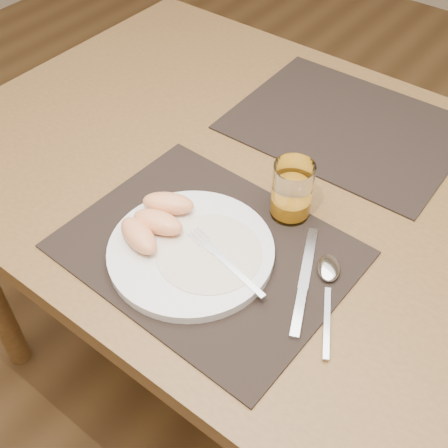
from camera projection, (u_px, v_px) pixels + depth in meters
ground at (268, 382)px, 1.58m from camera, size 5.00×5.00×0.00m
table at (287, 216)px, 1.10m from camera, size 1.40×0.90×0.75m
placemat_near at (207, 249)px, 0.92m from camera, size 0.46×0.36×0.00m
placemat_far at (346, 126)px, 1.16m from camera, size 0.46×0.36×0.00m
plate at (191, 251)px, 0.91m from camera, size 0.27×0.27×0.02m
plate_dressing at (209, 252)px, 0.89m from camera, size 0.17×0.17×0.00m
fork at (220, 256)px, 0.89m from camera, size 0.17×0.06×0.00m
knife at (303, 289)px, 0.86m from camera, size 0.10×0.21×0.01m
spoon at (328, 275)px, 0.88m from camera, size 0.11×0.18×0.01m
juice_glass at (292, 193)px, 0.95m from camera, size 0.07×0.07×0.11m
grapefruit_wedges at (155, 220)px, 0.92m from camera, size 0.11×0.16×0.04m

